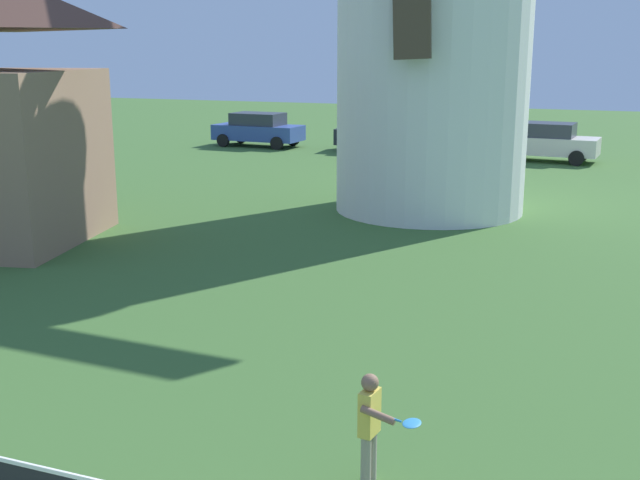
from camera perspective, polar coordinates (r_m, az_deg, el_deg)
The scene contains 4 objects.
player_far at distance 8.43m, azimuth 3.73°, elevation -13.00°, with size 0.71×0.56×1.22m.
parked_car_blue at distance 37.42m, azimuth -4.49°, elevation 8.00°, with size 4.21×2.03×1.56m.
parked_car_black at distance 35.45m, azimuth 4.79°, elevation 7.68°, with size 4.42×2.01×1.56m.
parked_car_cream at distance 33.61m, azimuth 15.75°, elevation 6.89°, with size 4.53×2.15×1.56m.
Camera 1 is at (3.06, -2.75, 4.47)m, focal length 44.29 mm.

